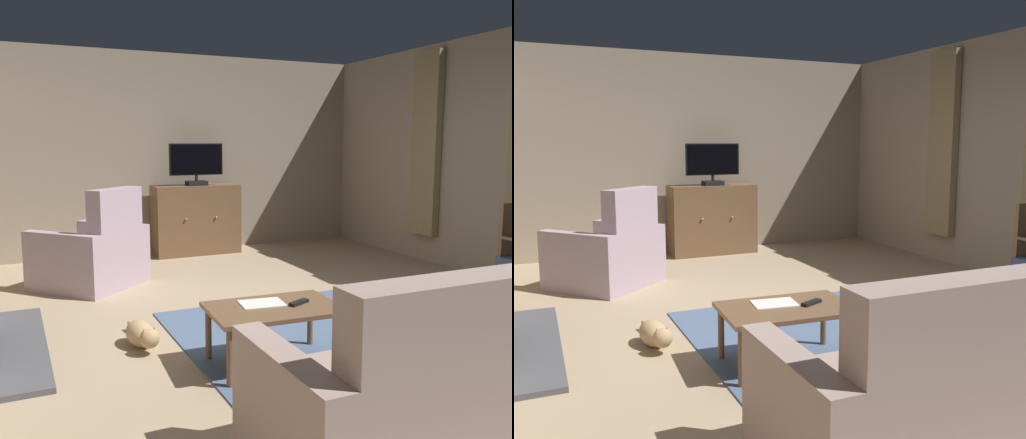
# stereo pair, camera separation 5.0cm
# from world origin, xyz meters

# --- Properties ---
(ground_plane) EXTENTS (6.16, 7.41, 0.04)m
(ground_plane) POSITION_xyz_m (0.00, 0.00, -0.02)
(ground_plane) COLOR tan
(wall_back) EXTENTS (6.16, 0.10, 2.71)m
(wall_back) POSITION_xyz_m (0.00, 3.46, 1.36)
(wall_back) COLOR gray
(wall_back) RESTS_ON ground_plane
(curtain_panel_far) EXTENTS (0.10, 0.44, 2.28)m
(curtain_panel_far) POSITION_xyz_m (2.72, 1.43, 1.49)
(curtain_panel_far) COLOR #8E7F56
(rug_central) EXTENTS (2.08, 2.05, 0.01)m
(rug_central) POSITION_xyz_m (0.07, -0.36, 0.01)
(rug_central) COLOR slate
(rug_central) RESTS_ON ground_plane
(tv_cabinet) EXTENTS (1.17, 0.47, 0.94)m
(tv_cabinet) POSITION_xyz_m (0.24, 3.11, 0.45)
(tv_cabinet) COLOR #4A3523
(tv_cabinet) RESTS_ON ground_plane
(television) EXTENTS (0.74, 0.20, 0.56)m
(television) POSITION_xyz_m (0.24, 3.05, 1.24)
(television) COLOR black
(television) RESTS_ON tv_cabinet
(coffee_table) EXTENTS (0.92, 0.63, 0.41)m
(coffee_table) POSITION_xyz_m (-0.48, -0.76, 0.37)
(coffee_table) COLOR brown
(coffee_table) RESTS_ON ground_plane
(tv_remote) EXTENTS (0.18, 0.11, 0.02)m
(tv_remote) POSITION_xyz_m (-0.30, -0.79, 0.43)
(tv_remote) COLOR black
(tv_remote) RESTS_ON coffee_table
(folded_newspaper) EXTENTS (0.33, 0.26, 0.01)m
(folded_newspaper) POSITION_xyz_m (-0.53, -0.67, 0.42)
(folded_newspaper) COLOR silver
(folded_newspaper) RESTS_ON coffee_table
(sofa_floral) EXTENTS (1.40, 0.87, 0.97)m
(sofa_floral) POSITION_xyz_m (-0.41, -2.07, 0.32)
(sofa_floral) COLOR #A3897F
(sofa_floral) RESTS_ON ground_plane
(armchair_in_far_corner) EXTENTS (1.30, 1.30, 1.05)m
(armchair_in_far_corner) POSITION_xyz_m (-1.30, 1.90, 0.33)
(armchair_in_far_corner) COLOR #AD93A3
(armchair_in_far_corner) RESTS_ON ground_plane
(cat) EXTENTS (0.23, 0.67, 0.21)m
(cat) POSITION_xyz_m (-1.24, -0.07, 0.10)
(cat) COLOR tan
(cat) RESTS_ON ground_plane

